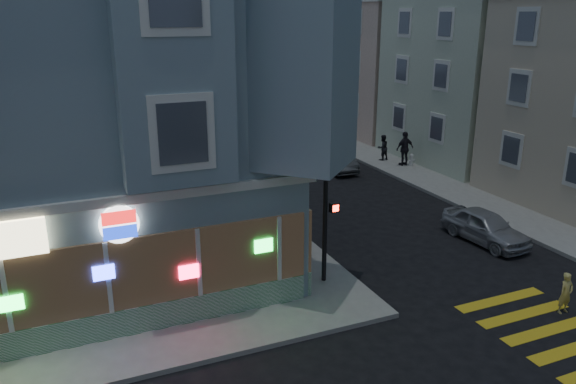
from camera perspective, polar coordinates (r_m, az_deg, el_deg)
ground at (r=14.36m, az=5.42°, el=-18.72°), size 120.00×120.00×0.00m
sidewalk_ne at (r=44.59m, az=17.47°, el=6.06°), size 24.00×42.00×0.15m
corner_building at (r=21.20m, az=-24.16°, el=8.92°), size 14.60×14.60×11.40m
row_house_b at (r=36.38m, az=21.17°, el=11.72°), size 12.00×8.60×10.50m
row_house_c at (r=43.34m, az=12.69°, el=12.26°), size 12.00×8.60×9.00m
row_house_d at (r=50.84m, az=6.69°, el=14.17°), size 12.00×8.60×10.50m
utility_pole at (r=38.56m, az=4.28°, el=12.21°), size 2.20×0.30×9.00m
street_tree_near at (r=44.10m, az=0.82°, el=11.83°), size 3.00×3.00×5.30m
street_tree_far at (r=51.48m, az=-2.90°, el=12.67°), size 3.00×3.00×5.30m
running_child at (r=18.69m, az=26.39°, el=-9.18°), size 0.46×0.31×1.27m
pedestrian_a at (r=33.70m, az=9.59°, el=4.48°), size 0.82×0.68×1.50m
pedestrian_b at (r=32.70m, az=11.78°, el=4.34°), size 1.17×0.55×1.95m
parked_car_a at (r=23.00m, az=19.42°, el=-3.34°), size 1.74×3.80×1.26m
parked_car_b at (r=31.72m, az=4.71°, el=3.32°), size 1.41×3.81×1.24m
parked_car_c at (r=36.27m, az=0.99°, el=5.39°), size 2.15×5.04×1.45m
parked_car_d at (r=41.66m, az=0.35°, el=7.00°), size 2.67×5.25×1.42m
traffic_signal at (r=17.40m, az=4.07°, el=0.20°), size 0.54×0.52×4.63m
fire_hydrant at (r=32.78m, az=12.41°, el=3.25°), size 0.41×0.24×0.71m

